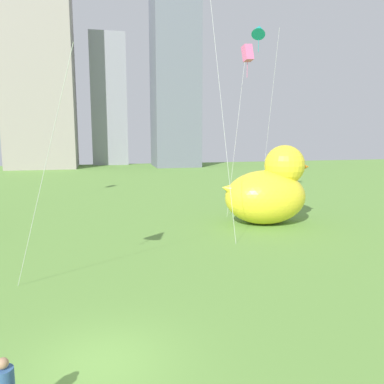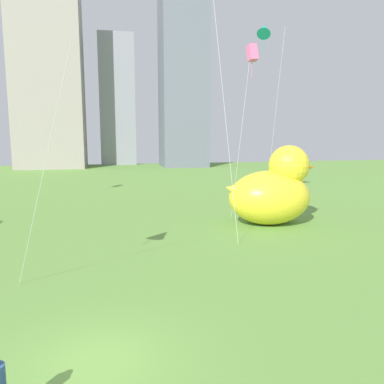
# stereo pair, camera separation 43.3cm
# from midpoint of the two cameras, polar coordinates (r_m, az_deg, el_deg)

# --- Properties ---
(ground_plane) EXTENTS (140.00, 140.00, 0.00)m
(ground_plane) POSITION_cam_midpoint_polar(r_m,az_deg,el_deg) (12.00, -12.88, -23.26)
(ground_plane) COLOR #649540
(giant_inflatable_duck) EXTENTS (6.60, 4.23, 5.47)m
(giant_inflatable_duck) POSITION_cam_midpoint_polar(r_m,az_deg,el_deg) (27.42, 12.21, 0.16)
(giant_inflatable_duck) COLOR yellow
(giant_inflatable_duck) RESTS_ON ground
(city_skyline) EXTENTS (64.11, 18.87, 37.08)m
(city_skyline) POSITION_cam_midpoint_polar(r_m,az_deg,el_deg) (78.32, -19.17, 15.18)
(city_skyline) COLOR #9E938C
(city_skyline) RESTS_ON ground
(kite_teal) EXTENTS (2.14, 2.36, 15.21)m
(kite_teal) POSITION_cam_midpoint_polar(r_m,az_deg,el_deg) (33.95, 10.98, 22.34)
(kite_teal) COLOR silver
(kite_teal) RESTS_ON ground
(kite_pink) EXTENTS (1.66, 1.71, 12.55)m
(kite_pink) POSITION_cam_midpoint_polar(r_m,az_deg,el_deg) (29.61, 9.25, 19.40)
(kite_pink) COLOR silver
(kite_pink) RESTS_ON ground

